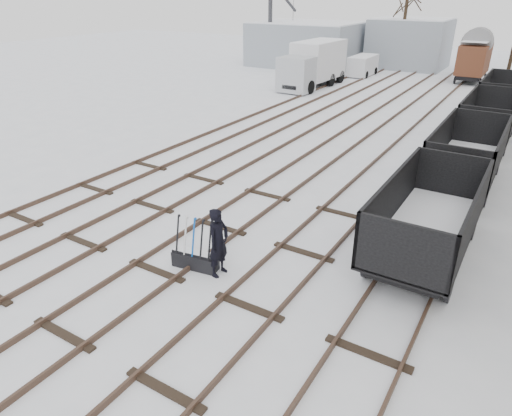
% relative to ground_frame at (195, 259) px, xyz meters
% --- Properties ---
extents(ground, '(120.00, 120.00, 0.00)m').
position_rel_ground_frame_xyz_m(ground, '(-0.77, -0.74, -0.28)').
color(ground, white).
rests_on(ground, ground).
extents(tracks, '(13.90, 52.00, 0.16)m').
position_rel_ground_frame_xyz_m(tracks, '(-0.77, 12.93, -0.21)').
color(tracks, black).
rests_on(tracks, ground).
extents(shed_left, '(10.00, 8.00, 4.10)m').
position_rel_ground_frame_xyz_m(shed_left, '(-13.77, 35.26, 1.76)').
color(shed_left, '#8E95A0').
rests_on(shed_left, ground).
extents(shed_right, '(7.00, 6.00, 4.50)m').
position_rel_ground_frame_xyz_m(shed_right, '(-4.77, 39.26, 1.96)').
color(shed_right, '#8E95A0').
rests_on(shed_right, ground).
extents(ground_frame, '(1.35, 0.61, 1.49)m').
position_rel_ground_frame_xyz_m(ground_frame, '(0.00, 0.00, 0.00)').
color(ground_frame, black).
rests_on(ground_frame, ground).
extents(worker, '(0.49, 0.72, 1.94)m').
position_rel_ground_frame_xyz_m(worker, '(0.75, 0.10, 0.69)').
color(worker, black).
rests_on(worker, ground).
extents(freight_wagon_a, '(2.29, 5.72, 2.33)m').
position_rel_ground_frame_xyz_m(freight_wagon_a, '(5.23, 3.90, 0.61)').
color(freight_wagon_a, black).
rests_on(freight_wagon_a, ground).
extents(freight_wagon_b, '(2.29, 5.72, 2.33)m').
position_rel_ground_frame_xyz_m(freight_wagon_b, '(5.23, 10.30, 0.61)').
color(freight_wagon_b, black).
rests_on(freight_wagon_b, ground).
extents(freight_wagon_c, '(2.29, 5.72, 2.33)m').
position_rel_ground_frame_xyz_m(freight_wagon_c, '(5.23, 16.70, 0.61)').
color(freight_wagon_c, black).
rests_on(freight_wagon_c, ground).
extents(freight_wagon_d, '(2.29, 5.72, 2.33)m').
position_rel_ground_frame_xyz_m(freight_wagon_d, '(5.23, 23.10, 0.61)').
color(freight_wagon_d, black).
rests_on(freight_wagon_d, ground).
extents(box_van_wagon, '(2.29, 4.33, 3.31)m').
position_rel_ground_frame_xyz_m(box_van_wagon, '(1.90, 33.92, 1.64)').
color(box_van_wagon, black).
rests_on(box_van_wagon, ground).
extents(lorry, '(2.66, 7.55, 3.39)m').
position_rel_ground_frame_xyz_m(lorry, '(-8.35, 25.21, 1.46)').
color(lorry, black).
rests_on(lorry, ground).
extents(panel_van, '(1.77, 3.89, 1.70)m').
position_rel_ground_frame_xyz_m(panel_van, '(-6.82, 32.33, 0.60)').
color(panel_van, silver).
rests_on(panel_van, ground).
extents(crane, '(1.91, 4.90, 8.23)m').
position_rel_ground_frame_xyz_m(crane, '(-16.50, 32.76, 1.88)').
color(crane, '#2F2F34').
rests_on(crane, ground).
extents(tree_far_left, '(0.30, 0.30, 7.13)m').
position_rel_ground_frame_xyz_m(tree_far_left, '(-4.83, 36.65, 3.28)').
color(tree_far_left, black).
rests_on(tree_far_left, ground).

